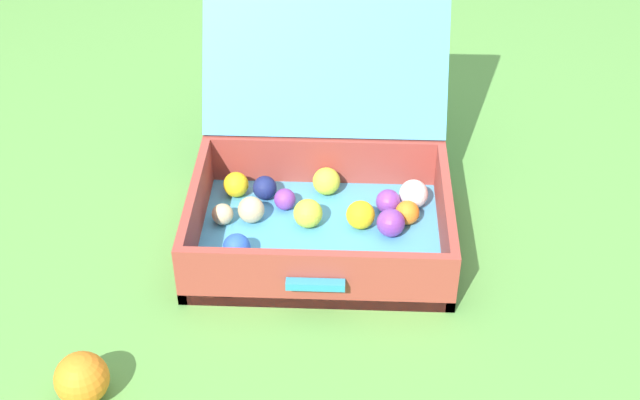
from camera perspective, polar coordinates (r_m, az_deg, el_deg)
name	(u,v)px	position (r m, az deg, el deg)	size (l,w,h in m)	color
ground_plane	(297,234)	(1.84, -1.48, -2.22)	(16.00, 16.00, 0.00)	#569342
open_suitcase	(320,178)	(1.82, 0.02, 1.48)	(0.53, 0.62, 0.48)	#4799C6
stray_ball_on_grass	(82,379)	(1.55, -15.32, -11.21)	(0.09, 0.09, 0.09)	orange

